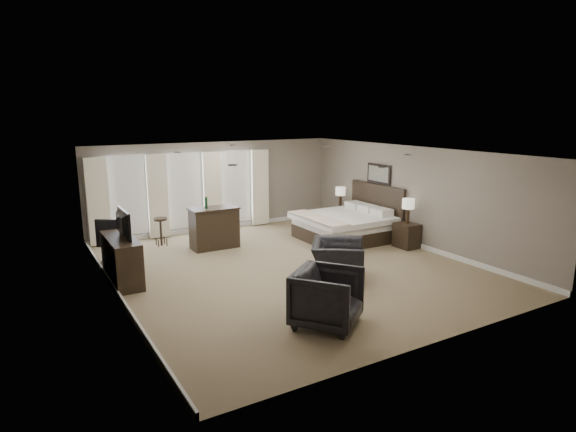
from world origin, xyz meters
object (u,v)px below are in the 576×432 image
bar_counter (214,228)px  dresser (122,260)px  armchair_near (338,254)px  nightstand_far (340,216)px  bar_stool_right (229,228)px  lamp_far (340,197)px  armchair_far (327,295)px  desk_chair (111,241)px  tv (120,234)px  lamp_near (408,211)px  nightstand_near (407,235)px  bar_stool_left (161,232)px  bed (346,214)px

bar_counter → dresser: bearing=-151.4°
armchair_near → nightstand_far: bearing=-0.0°
bar_counter → bar_stool_right: bar_counter is taller
lamp_far → armchair_far: bearing=-128.1°
bar_stool_right → desk_chair: bearing=-171.8°
bar_counter → bar_stool_right: size_ratio=1.65×
armchair_far → tv: bearing=84.9°
dresser → armchair_near: 4.48m
lamp_far → bar_stool_right: size_ratio=0.85×
lamp_far → armchair_near: size_ratio=0.52×
lamp_far → desk_chair: size_ratio=0.57×
lamp_far → desk_chair: 6.89m
lamp_near → nightstand_far: bearing=90.0°
nightstand_near → nightstand_far: bearing=90.0°
bar_stool_right → bar_stool_left: bearing=162.3°
lamp_near → armchair_near: size_ratio=0.53×
armchair_near → bar_stool_right: 3.94m
bar_stool_left → bar_counter: bearing=-38.8°
lamp_near → armchair_near: 3.13m
bed → lamp_near: 1.72m
nightstand_far → lamp_far: lamp_far is taller
dresser → desk_chair: 1.34m
dresser → lamp_far: bearing=14.8°
lamp_near → armchair_near: bearing=-161.3°
nightstand_far → lamp_far: size_ratio=0.88×
lamp_near → bar_stool_right: bearing=142.7°
armchair_near → desk_chair: bearing=86.1°
tv → bar_counter: tv is taller
nightstand_near → bar_counter: 4.99m
lamp_near → lamp_far: (0.00, 2.90, -0.08)m
lamp_near → armchair_far: bearing=-148.0°
lamp_near → bed: bearing=121.5°
lamp_near → dresser: size_ratio=0.40×
lamp_near → lamp_far: 2.90m
nightstand_near → nightstand_far: 2.90m
lamp_far → dresser: bearing=-165.2°
bed → nightstand_far: bed is taller
lamp_near → dresser: bearing=171.2°
nightstand_far → armchair_near: armchair_near is taller
bar_stool_left → tv: bearing=-122.2°
bed → armchair_near: bed is taller
tv → nightstand_far: bearing=-75.2°
lamp_near → dresser: lamp_near is taller
armchair_near → armchair_far: 2.34m
armchair_near → bar_counter: 3.74m
nightstand_far → bar_counter: size_ratio=0.46×
bed → tv: bearing=-176.4°
armchair_near → lamp_near: bearing=-34.3°
nightstand_near → nightstand_far: nightstand_near is taller
armchair_far → bar_stool_right: size_ratio=1.41×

